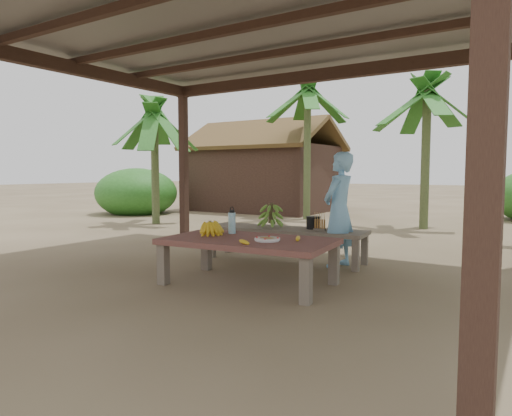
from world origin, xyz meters
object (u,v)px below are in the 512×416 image
Objects in this scene: ripe_banana_bunch at (210,227)px; cooking_pot at (313,223)px; bench at (285,232)px; woman at (339,210)px; work_table at (249,245)px; water_flask at (232,222)px; plate at (267,239)px.

cooking_pot is at bearing 68.68° from ripe_banana_bunch.
woman is at bearing -3.00° from bench.
cooking_pot reaches higher than work_table.
ripe_banana_bunch is at bearing -120.26° from water_flask.
bench is (-0.30, 1.36, -0.04)m from work_table.
woman is at bearing 53.76° from water_flask.
cooking_pot is (0.58, 1.50, -0.06)m from ripe_banana_bunch.
plate is at bearing -1.49° from woman.
plate is at bearing -23.43° from water_flask.
water_flask is 1.68× the size of cooking_pot.
plate is 0.71m from water_flask.
ripe_banana_bunch is 0.93× the size of water_flask.
bench is 0.83m from woman.
plate is (0.26, -0.04, 0.08)m from work_table.
work_table reaches higher than bench.
cooking_pot is at bearing 97.44° from plate.
woman reaches higher than plate.
work_table is 1.50m from woman.
ripe_banana_bunch is 1.72m from woman.
ripe_banana_bunch is (-0.52, -0.00, 0.15)m from work_table.
bench is at bearing 80.48° from ripe_banana_bunch.
cooking_pot is at bearing 82.54° from work_table.
plate is 0.85× the size of water_flask.
cooking_pot reaches higher than plate.
bench is at bearing -159.30° from cooking_pot.
woman is at bearing -14.07° from cooking_pot.
ripe_banana_bunch is 0.20× the size of woman.
water_flask is 1.34m from cooking_pot.
ripe_banana_bunch is at bearing -105.03° from bench.
bench is at bearing 85.41° from water_flask.
water_flask is at bearing 156.57° from plate.
ripe_banana_bunch is 1.08× the size of plate.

